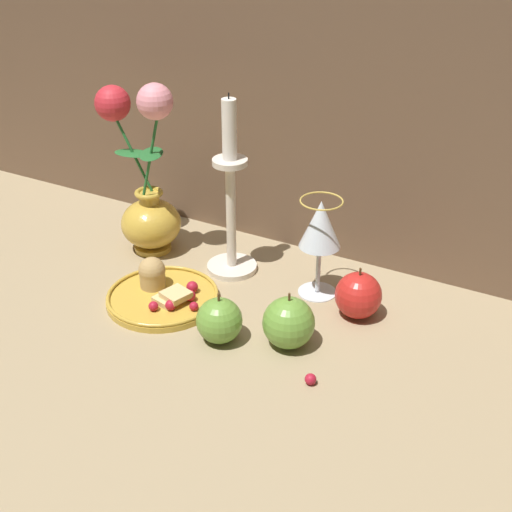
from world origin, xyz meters
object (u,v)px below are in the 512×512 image
Objects in this scene: candlestick at (230,205)px; apple_near_glass at (358,295)px; apple_beside_vase at (289,323)px; vase at (146,190)px; apple_at_table_edge at (219,321)px; plate_with_pastries at (162,292)px; wine_glass at (320,228)px.

apple_near_glass is at bearing -6.59° from candlestick.
apple_near_glass is (0.06, 0.12, -0.00)m from apple_beside_vase.
apple_at_table_edge is (0.27, -0.19, -0.09)m from vase.
apple_at_table_edge is (0.14, -0.05, 0.02)m from plate_with_pastries.
vase is at bearing 158.07° from apple_beside_vase.
vase is at bearing 132.15° from plate_with_pastries.
vase reaches higher than apple_near_glass.
apple_beside_vase is at bearing -21.93° from vase.
wine_glass reaches higher than apple_beside_vase.
vase is 0.40m from apple_beside_vase.
plate_with_pastries is 2.26× the size of apple_at_table_edge.
plate_with_pastries is 0.32m from apple_near_glass.
apple_beside_vase is at bearing -2.62° from plate_with_pastries.
vase reaches higher than plate_with_pastries.
wine_glass is at bearing 98.29° from apple_beside_vase.
apple_beside_vase is at bearing -38.89° from candlestick.
apple_beside_vase is 0.14m from apple_near_glass.
apple_beside_vase is 1.05× the size of apple_near_glass.
vase is 0.21m from plate_with_pastries.
apple_beside_vase reaches higher than apple_at_table_edge.
apple_near_glass is (0.30, 0.11, 0.02)m from plate_with_pastries.
candlestick is (0.17, 0.01, 0.01)m from vase.
vase reaches higher than candlestick.
candlestick is 0.26m from apple_beside_vase.
vase reaches higher than apple_at_table_edge.
candlestick is at bearing -179.10° from wine_glass.
apple_beside_vase is 0.10m from apple_at_table_edge.
apple_near_glass is at bearing 45.94° from apple_at_table_edge.
apple_beside_vase is (0.19, -0.15, -0.09)m from candlestick.
vase reaches higher than wine_glass.
apple_at_table_edge reaches higher than plate_with_pastries.
wine_glass is 2.08× the size of apple_at_table_edge.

